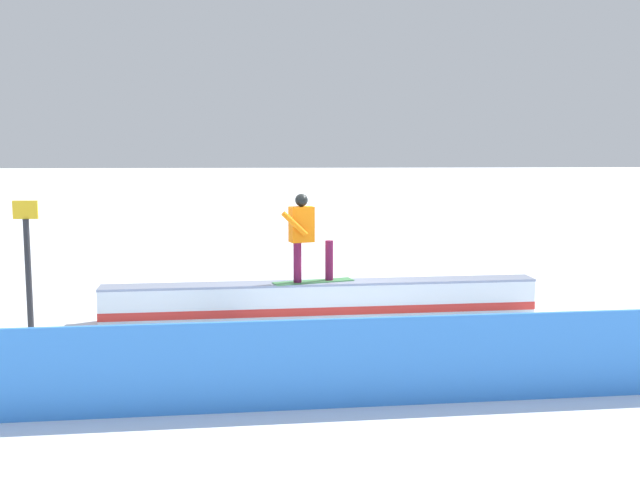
% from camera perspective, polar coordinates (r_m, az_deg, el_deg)
% --- Properties ---
extents(ground_plane, '(120.00, 120.00, 0.00)m').
position_cam_1_polar(ground_plane, '(13.98, 0.13, -5.52)').
color(ground_plane, white).
extents(grind_box, '(7.59, 1.18, 0.63)m').
position_cam_1_polar(grind_box, '(13.92, 0.14, -4.38)').
color(grind_box, white).
rests_on(grind_box, ground_plane).
extents(snowboarder, '(1.44, 0.75, 1.54)m').
position_cam_1_polar(snowboarder, '(13.65, -1.08, 0.41)').
color(snowboarder, '#3C8045').
rests_on(snowboarder, grind_box).
extents(safety_fence, '(12.99, 1.21, 1.06)m').
position_cam_1_polar(safety_fence, '(9.37, 1.36, -8.81)').
color(safety_fence, '#3784E8').
rests_on(safety_fence, ground_plane).
extents(trail_marker, '(0.40, 0.10, 2.11)m').
position_cam_1_polar(trail_marker, '(13.77, -20.17, -1.42)').
color(trail_marker, '#262628').
rests_on(trail_marker, ground_plane).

